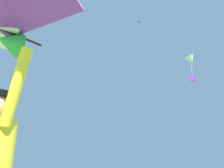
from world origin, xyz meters
TOP-DOWN VIEW (x-y plane):
  - held_stunt_kite at (0.28, 0.14)m, footprint 1.74×1.04m
  - distant_kite_white_low_left at (-2.27, 19.91)m, footprint 1.25×1.27m
  - distant_kite_black_high_left at (-9.72, 25.27)m, footprint 0.64×0.70m
  - distant_kite_purple_overhead_distant at (-4.19, 28.67)m, footprint 0.75×0.54m

SIDE VIEW (x-z plane):
  - held_stunt_kite at x=0.28m, z-range 2.04..2.43m
  - distant_kite_white_low_left at x=-2.27m, z-range 9.28..11.38m
  - distant_kite_purple_overhead_distant at x=-4.19m, z-range 11.16..12.02m
  - distant_kite_black_high_left at x=-9.72m, z-range 19.94..20.34m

